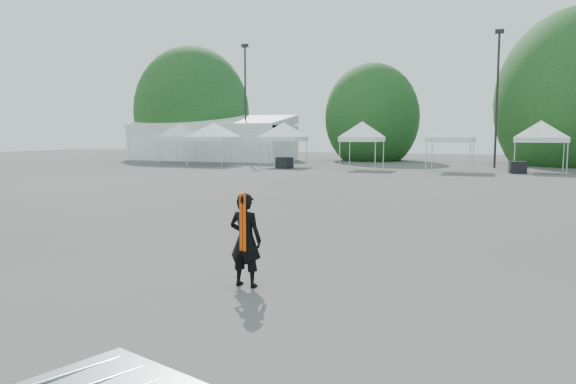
% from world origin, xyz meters
% --- Properties ---
extents(ground, '(120.00, 120.00, 0.00)m').
position_xyz_m(ground, '(0.00, 0.00, 0.00)').
color(ground, '#474442').
rests_on(ground, ground).
extents(marquee, '(15.00, 6.25, 4.23)m').
position_xyz_m(marquee, '(-22.00, 35.00, 1.97)').
color(marquee, white).
rests_on(marquee, ground).
extents(light_pole_west, '(0.60, 0.25, 10.30)m').
position_xyz_m(light_pole_west, '(-18.00, 34.00, 5.77)').
color(light_pole_west, black).
rests_on(light_pole_west, ground).
extents(light_pole_east, '(0.60, 0.25, 9.80)m').
position_xyz_m(light_pole_east, '(3.00, 32.00, 5.52)').
color(light_pole_east, black).
rests_on(light_pole_east, ground).
extents(tree_far_w, '(4.80, 4.80, 7.30)m').
position_xyz_m(tree_far_w, '(-26.00, 38.00, 4.54)').
color(tree_far_w, '#382314').
rests_on(tree_far_w, ground).
extents(tree_mid_w, '(4.16, 4.16, 6.33)m').
position_xyz_m(tree_mid_w, '(-8.00, 40.00, 3.93)').
color(tree_mid_w, '#382314').
rests_on(tree_mid_w, ground).
extents(tent_a, '(4.02, 4.02, 3.88)m').
position_xyz_m(tent_a, '(-21.48, 28.90, 3.06)').
color(tent_a, silver).
rests_on(tent_a, ground).
extents(tent_b, '(4.55, 4.55, 3.88)m').
position_xyz_m(tent_b, '(-17.58, 27.59, 3.06)').
color(tent_b, silver).
rests_on(tent_b, ground).
extents(tent_c, '(4.10, 4.10, 3.88)m').
position_xyz_m(tent_c, '(-11.87, 28.11, 3.06)').
color(tent_c, silver).
rests_on(tent_c, ground).
extents(tent_d, '(3.80, 3.80, 3.88)m').
position_xyz_m(tent_d, '(-5.59, 27.28, 3.06)').
color(tent_d, silver).
rests_on(tent_d, ground).
extents(tent_e, '(4.13, 4.13, 3.88)m').
position_xyz_m(tent_e, '(0.41, 27.09, 3.06)').
color(tent_e, silver).
rests_on(tent_e, ground).
extents(tent_f, '(4.53, 4.53, 3.88)m').
position_xyz_m(tent_f, '(5.83, 28.67, 3.06)').
color(tent_f, silver).
rests_on(tent_f, ground).
extents(man, '(0.59, 0.40, 1.55)m').
position_xyz_m(man, '(0.38, -2.97, 0.78)').
color(man, black).
rests_on(man, ground).
extents(crate_west, '(1.23, 1.08, 0.80)m').
position_xyz_m(crate_west, '(-10.91, 25.93, 0.40)').
color(crate_west, black).
rests_on(crate_west, ground).
extents(crate_mid, '(1.10, 0.93, 0.76)m').
position_xyz_m(crate_mid, '(4.55, 26.84, 0.38)').
color(crate_mid, black).
rests_on(crate_mid, ground).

